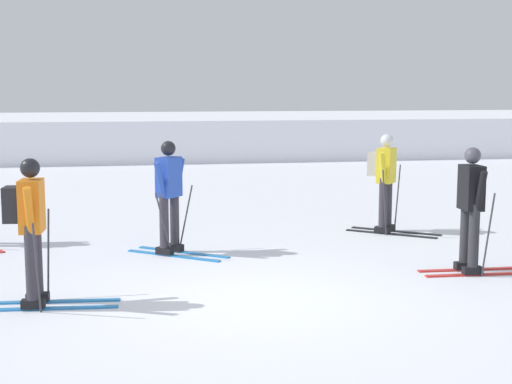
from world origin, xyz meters
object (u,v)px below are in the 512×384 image
Objects in this scene: skier_blue at (170,194)px; skier_orange at (30,225)px; skier_yellow at (385,178)px; skier_black at (471,206)px.

skier_blue is 3.04m from skier_orange.
skier_orange is at bearing -124.57° from skier_blue.
skier_blue and skier_yellow have the same top height.
skier_orange is at bearing -146.97° from skier_yellow.
skier_black is 1.00× the size of skier_yellow.
skier_yellow is at bearing 33.03° from skier_orange.
skier_blue is at bearing -164.21° from skier_yellow.
skier_orange is at bearing -173.97° from skier_black.
skier_blue and skier_black have the same top height.
skier_orange is (-1.73, -2.51, 0.04)m from skier_blue.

